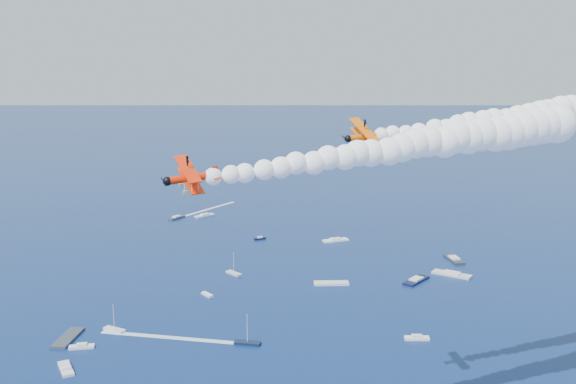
% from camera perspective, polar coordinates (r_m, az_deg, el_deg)
% --- Properties ---
extents(biplane_lead, '(12.64, 12.86, 8.68)m').
position_cam_1_polar(biplane_lead, '(117.28, 6.71, 4.75)').
color(biplane_lead, '#F36105').
extents(biplane_trail, '(12.95, 13.19, 8.36)m').
position_cam_1_polar(biplane_trail, '(95.51, -8.22, 1.22)').
color(biplane_trail, '#F12605').
extents(smoke_trail_lead, '(72.16, 72.13, 12.18)m').
position_cam_1_polar(smoke_trail_lead, '(135.68, 19.87, 6.20)').
color(smoke_trail_lead, white).
extents(smoke_trail_trail, '(72.16, 72.13, 12.18)m').
position_cam_1_polar(smoke_trail_trail, '(107.96, 9.73, 3.80)').
color(smoke_trail_trail, white).
extents(spectator_boats, '(242.93, 175.71, 0.70)m').
position_cam_1_polar(spectator_boats, '(212.61, 7.30, -8.98)').
color(spectator_boats, '#282C36').
rests_on(spectator_boats, ground).
extents(boat_wakes, '(275.16, 160.69, 0.04)m').
position_cam_1_polar(boat_wakes, '(218.61, 6.85, -8.47)').
color(boat_wakes, white).
rests_on(boat_wakes, ground).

